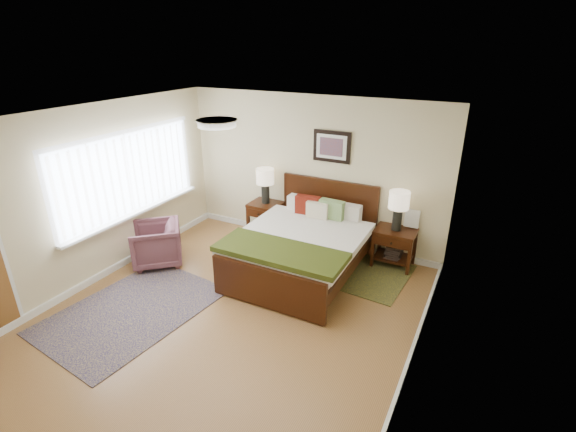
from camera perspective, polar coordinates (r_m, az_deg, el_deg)
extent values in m
plane|color=#906037|center=(5.55, -7.99, -13.44)|extent=(5.00, 5.00, 0.00)
cube|color=beige|center=(6.95, 3.23, 6.04)|extent=(4.50, 0.04, 2.50)
cube|color=beige|center=(3.53, -33.96, -16.60)|extent=(4.50, 0.04, 2.50)
cube|color=beige|center=(6.42, -25.39, 2.34)|extent=(0.04, 5.00, 2.50)
cube|color=beige|center=(4.14, 17.77, -7.48)|extent=(0.04, 5.00, 2.50)
cube|color=white|center=(4.54, -9.75, 12.87)|extent=(4.50, 5.00, 0.02)
cube|color=silver|center=(6.78, -20.96, 5.42)|extent=(0.02, 2.72, 1.32)
cube|color=silver|center=(6.77, -20.88, 5.41)|extent=(0.01, 2.60, 1.20)
cube|color=silver|center=(6.95, -19.96, 0.43)|extent=(0.10, 2.72, 0.04)
cylinder|color=white|center=(4.55, -9.71, 12.38)|extent=(0.40, 0.40, 0.07)
cylinder|color=beige|center=(4.54, -9.74, 12.81)|extent=(0.44, 0.44, 0.01)
cube|color=#351708|center=(7.01, 5.59, 0.46)|extent=(1.65, 0.06, 1.16)
cube|color=#351708|center=(5.46, -2.88, -9.88)|extent=(1.65, 0.06, 0.58)
cube|color=#351708|center=(6.59, -4.31, -3.61)|extent=(0.06, 2.07, 0.19)
cube|color=#351708|center=(6.00, 8.75, -6.65)|extent=(0.06, 2.07, 0.19)
cube|color=silver|center=(6.19, 1.92, -3.99)|extent=(1.55, 2.05, 0.23)
cube|color=silver|center=(6.04, 1.53, -3.06)|extent=(1.73, 1.82, 0.10)
cube|color=#374113|center=(5.55, -1.10, -4.95)|extent=(1.77, 0.70, 0.07)
cube|color=silver|center=(6.87, 2.10, 1.59)|extent=(0.52, 0.18, 0.27)
cube|color=silver|center=(6.62, 7.77, 0.53)|extent=(0.52, 0.18, 0.27)
cube|color=#5B140A|center=(6.71, 2.71, 1.39)|extent=(0.40, 0.17, 0.33)
cube|color=#6E8F52|center=(6.56, 5.99, 0.78)|extent=(0.40, 0.16, 0.33)
cube|color=beige|center=(6.57, 4.05, 0.69)|extent=(0.36, 0.13, 0.29)
cube|color=black|center=(6.68, 6.01, 9.42)|extent=(0.62, 0.03, 0.50)
cube|color=silver|center=(6.66, 5.95, 9.39)|extent=(0.50, 0.01, 0.38)
cube|color=#A52D23|center=(6.65, 5.92, 9.37)|extent=(0.38, 0.01, 0.28)
cube|color=#351708|center=(7.29, -3.07, 1.62)|extent=(0.54, 0.49, 0.05)
cube|color=#351708|center=(7.36, -5.47, -0.93)|extent=(0.05, 0.05, 0.60)
cube|color=#351708|center=(7.14, -2.19, -1.65)|extent=(0.05, 0.05, 0.60)
cube|color=#351708|center=(7.70, -3.77, 0.22)|extent=(0.05, 0.05, 0.60)
cube|color=#351708|center=(7.48, -0.60, -0.43)|extent=(0.05, 0.05, 0.60)
cube|color=#351708|center=(7.15, -3.96, 0.28)|extent=(0.48, 0.03, 0.14)
cube|color=#351708|center=(6.55, 14.52, -2.05)|extent=(0.61, 0.46, 0.05)
cube|color=#351708|center=(6.56, 11.51, -4.65)|extent=(0.05, 0.05, 0.56)
cube|color=#351708|center=(6.46, 16.22, -5.60)|extent=(0.05, 0.05, 0.56)
cube|color=#351708|center=(6.91, 12.45, -3.26)|extent=(0.05, 0.05, 0.56)
cube|color=#351708|center=(6.81, 16.92, -4.14)|extent=(0.05, 0.05, 0.56)
cube|color=#351708|center=(6.40, 13.98, -3.59)|extent=(0.55, 0.03, 0.14)
cube|color=#351708|center=(6.74, 14.15, -5.46)|extent=(0.55, 0.40, 0.03)
cube|color=black|center=(6.73, 14.18, -5.24)|extent=(0.22, 0.29, 0.03)
cube|color=black|center=(6.71, 14.21, -4.97)|extent=(0.22, 0.29, 0.03)
cube|color=black|center=(6.70, 14.23, -4.71)|extent=(0.22, 0.29, 0.03)
cube|color=black|center=(6.68, 14.26, -4.44)|extent=(0.22, 0.29, 0.03)
cube|color=black|center=(6.66, 14.29, -4.17)|extent=(0.22, 0.29, 0.03)
cube|color=black|center=(6.65, 14.32, -3.91)|extent=(0.22, 0.29, 0.03)
cylinder|color=black|center=(7.22, -3.10, 3.03)|extent=(0.14, 0.14, 0.32)
cylinder|color=black|center=(7.16, -3.13, 4.38)|extent=(0.02, 0.02, 0.06)
cylinder|color=beige|center=(7.12, -3.15, 5.45)|extent=(0.30, 0.30, 0.26)
cylinder|color=black|center=(6.47, 14.69, -0.52)|extent=(0.14, 0.14, 0.32)
cylinder|color=black|center=(6.40, 14.85, 0.95)|extent=(0.02, 0.02, 0.06)
cylinder|color=beige|center=(6.36, 14.97, 2.12)|extent=(0.30, 0.30, 0.26)
imported|color=brown|center=(6.83, -17.56, -3.67)|extent=(1.02, 1.02, 0.67)
cube|color=#0E0D42|center=(5.95, -20.46, -11.96)|extent=(1.76, 2.32, 0.01)
cube|color=black|center=(6.43, 12.10, -8.14)|extent=(0.93, 1.32, 0.01)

